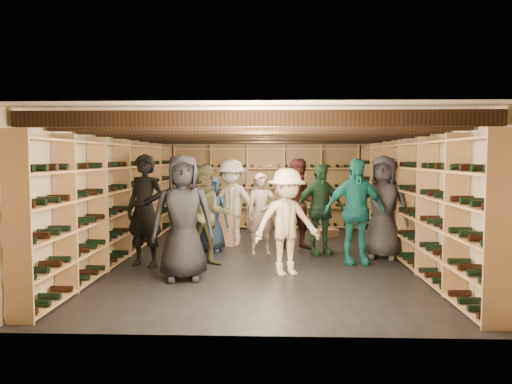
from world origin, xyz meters
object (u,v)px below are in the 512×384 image
object	(u,v)px
person_7	(261,214)
person_12	(383,207)
person_2	(207,216)
person_3	(287,222)
person_4	(355,211)
person_1	(145,211)
crate_stack_right	(224,229)
crate_stack_left	(213,233)
person_9	(231,203)
person_0	(183,217)
person_10	(320,209)
person_6	(211,214)
person_8	(300,204)
crate_loose	(327,233)

from	to	relation	value
person_7	person_12	size ratio (longest dim) A/B	0.82
person_2	person_3	xyz separation A→B (m)	(1.33, -0.64, -0.02)
person_2	person_4	distance (m)	2.54
person_3	person_7	size ratio (longest dim) A/B	1.08
person_1	person_4	world-z (taller)	person_1
crate_stack_right	person_1	size ratio (longest dim) A/B	0.36
crate_stack_left	person_9	bearing A→B (deg)	-6.33
person_0	crate_stack_right	bearing A→B (deg)	74.43
crate_stack_right	person_12	size ratio (longest dim) A/B	0.36
person_1	person_3	distance (m)	2.43
person_2	person_3	size ratio (longest dim) A/B	1.02
person_10	person_7	bearing A→B (deg)	160.39
person_6	person_9	size ratio (longest dim) A/B	0.84
person_6	person_10	xyz separation A→B (m)	(2.09, -0.18, 0.11)
person_6	person_8	size ratio (longest dim) A/B	0.82
crate_stack_left	person_2	world-z (taller)	person_2
crate_loose	person_7	world-z (taller)	person_7
person_7	crate_loose	bearing A→B (deg)	46.70
crate_stack_right	person_1	bearing A→B (deg)	-118.35
crate_loose	person_7	size ratio (longest dim) A/B	0.33
person_3	person_7	xyz separation A→B (m)	(-0.44, 1.66, -0.06)
crate_stack_left	person_9	xyz separation A→B (m)	(0.40, -0.04, 0.64)
person_0	person_3	distance (m)	1.61
person_12	person_6	bearing A→B (deg)	-173.29
person_1	person_4	distance (m)	3.58
person_2	crate_stack_right	bearing A→B (deg)	73.22
person_2	person_9	size ratio (longest dim) A/B	0.95
crate_stack_right	person_2	size ratio (longest dim) A/B	0.40
crate_stack_right	person_9	bearing A→B (deg)	0.00
person_1	person_9	size ratio (longest dim) A/B	1.06
person_8	person_9	bearing A→B (deg)	157.20
crate_stack_left	person_1	xyz separation A→B (m)	(-0.88, -2.11, 0.69)
person_3	person_10	world-z (taller)	person_10
person_2	person_9	distance (m)	1.98
person_6	person_12	bearing A→B (deg)	-7.54
crate_stack_right	person_8	size ratio (longest dim) A/B	0.38
person_0	person_12	bearing A→B (deg)	17.50
person_4	person_6	xyz separation A→B (m)	(-2.63, 0.97, -0.16)
person_7	person_9	world-z (taller)	person_9
person_6	person_9	xyz separation A→B (m)	(0.34, 0.74, 0.15)
person_9	person_6	bearing A→B (deg)	-91.88
person_2	person_12	world-z (taller)	person_12
crate_loose	person_2	bearing A→B (deg)	-126.65
person_3	person_10	bearing A→B (deg)	47.27
person_2	person_10	bearing A→B (deg)	13.14
person_7	person_8	size ratio (longest dim) A/B	0.85
crate_stack_right	person_1	world-z (taller)	person_1
person_10	person_12	distance (m)	1.16
person_2	person_8	world-z (taller)	person_8
person_1	person_10	world-z (taller)	person_1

